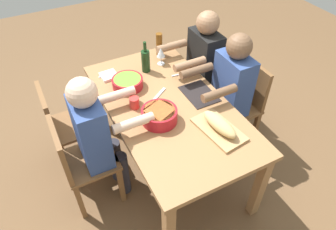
% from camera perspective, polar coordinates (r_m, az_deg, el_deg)
% --- Properties ---
extents(ground_plane, '(8.00, 8.00, 0.00)m').
position_cam_1_polar(ground_plane, '(3.00, -0.00, -8.85)').
color(ground_plane, brown).
extents(dining_table, '(1.64, 0.90, 0.74)m').
position_cam_1_polar(dining_table, '(2.52, -0.00, 0.36)').
color(dining_table, '#9E7044').
rests_on(dining_table, ground_plane).
extents(chair_far_right, '(0.40, 0.40, 0.85)m').
position_cam_1_polar(chair_far_right, '(2.82, -18.48, -1.53)').
color(chair_far_right, brown).
rests_on(chair_far_right, ground_plane).
extents(chair_near_right, '(0.40, 0.40, 0.85)m').
position_cam_1_polar(chair_near_right, '(3.25, 8.49, 7.18)').
color(chair_near_right, brown).
rests_on(chair_near_right, ground_plane).
extents(diner_near_right, '(0.41, 0.53, 1.20)m').
position_cam_1_polar(diner_near_right, '(3.04, 6.00, 9.59)').
color(diner_near_right, '#2D2D38').
rests_on(diner_near_right, ground_plane).
extents(chair_near_center, '(0.40, 0.40, 0.85)m').
position_cam_1_polar(chair_near_center, '(2.98, 13.30, 2.57)').
color(chair_near_center, brown).
rests_on(chair_near_center, ground_plane).
extents(diner_near_center, '(0.41, 0.53, 1.20)m').
position_cam_1_polar(diner_near_center, '(2.75, 10.98, 4.88)').
color(diner_near_center, '#2D2D38').
rests_on(diner_near_center, ground_plane).
extents(chair_far_center, '(0.40, 0.40, 0.85)m').
position_cam_1_polar(chair_far_center, '(2.50, -16.07, -8.02)').
color(chair_far_center, brown).
rests_on(chair_far_center, ground_plane).
extents(diner_far_center, '(0.41, 0.53, 1.20)m').
position_cam_1_polar(diner_far_center, '(2.35, -12.82, -3.25)').
color(diner_far_center, '#2D2D38').
rests_on(diner_far_center, ground_plane).
extents(serving_bowl_fruit, '(0.27, 0.27, 0.11)m').
position_cam_1_polar(serving_bowl_fruit, '(2.29, -1.59, 0.05)').
color(serving_bowl_fruit, '#B21923').
rests_on(serving_bowl_fruit, dining_table).
extents(serving_bowl_salad, '(0.26, 0.26, 0.08)m').
position_cam_1_polar(serving_bowl_salad, '(2.64, -7.43, 6.00)').
color(serving_bowl_salad, '#B21923').
rests_on(serving_bowl_salad, dining_table).
extents(cutting_board, '(0.43, 0.27, 0.02)m').
position_cam_1_polar(cutting_board, '(2.28, 9.29, -2.63)').
color(cutting_board, tan).
rests_on(cutting_board, dining_table).
extents(bread_loaf, '(0.33, 0.15, 0.09)m').
position_cam_1_polar(bread_loaf, '(2.24, 9.44, -1.65)').
color(bread_loaf, tan).
rests_on(bread_loaf, cutting_board).
extents(wine_bottle, '(0.08, 0.08, 0.29)m').
position_cam_1_polar(wine_bottle, '(2.78, -4.12, 9.94)').
color(wine_bottle, '#193819').
rests_on(wine_bottle, dining_table).
extents(beer_bottle, '(0.06, 0.06, 0.22)m').
position_cam_1_polar(beer_bottle, '(3.01, -1.62, 12.82)').
color(beer_bottle, brown).
rests_on(beer_bottle, dining_table).
extents(wine_glass, '(0.08, 0.08, 0.17)m').
position_cam_1_polar(wine_glass, '(2.86, -1.31, 11.29)').
color(wine_glass, silver).
rests_on(wine_glass, dining_table).
extents(fork_far_right, '(0.04, 0.17, 0.01)m').
position_cam_1_polar(fork_far_right, '(2.82, -10.91, 7.16)').
color(fork_far_right, silver).
rests_on(fork_far_right, dining_table).
extents(fork_near_right, '(0.03, 0.17, 0.01)m').
position_cam_1_polar(fork_near_right, '(2.79, 2.35, 7.49)').
color(fork_near_right, silver).
rests_on(fork_near_right, dining_table).
extents(placemat_near_center, '(0.32, 0.23, 0.01)m').
position_cam_1_polar(placemat_near_center, '(2.58, 5.74, 3.88)').
color(placemat_near_center, black).
rests_on(placemat_near_center, dining_table).
extents(cup_far_center, '(0.08, 0.08, 0.09)m').
position_cam_1_polar(cup_far_center, '(2.42, -6.19, 2.25)').
color(cup_far_center, red).
rests_on(cup_far_center, dining_table).
extents(carving_knife, '(0.15, 0.20, 0.01)m').
position_cam_1_polar(carving_knife, '(2.54, -1.88, 3.56)').
color(carving_knife, silver).
rests_on(carving_knife, dining_table).
extents(napkin_stack, '(0.15, 0.15, 0.02)m').
position_cam_1_polar(napkin_stack, '(2.80, -10.79, 7.13)').
color(napkin_stack, white).
rests_on(napkin_stack, dining_table).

